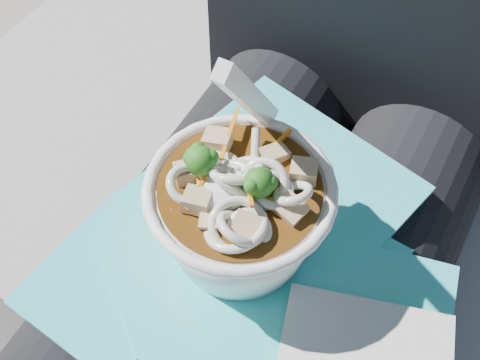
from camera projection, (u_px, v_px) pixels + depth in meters
The scene contains 5 objects.
stone_ledge at pixel (296, 308), 0.92m from camera, with size 1.00×0.50×0.45m, color gray.
lap at pixel (246, 301), 0.60m from camera, with size 0.31×0.48×0.15m.
person_body at pixel (293, 209), 0.63m from camera, with size 0.34×0.94×0.99m.
plastic_bag at pixel (248, 275), 0.53m from camera, with size 0.32×0.40×0.01m.
udon_bowl at pixel (240, 210), 0.49m from camera, with size 0.15×0.15×0.19m.
Camera 1 is at (0.12, -0.23, 1.07)m, focal length 50.00 mm.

